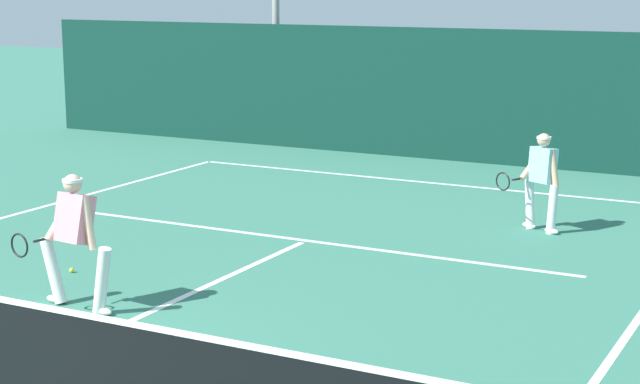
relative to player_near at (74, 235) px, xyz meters
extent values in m
cube|color=white|center=(0.86, 9.35, -0.91)|extent=(10.41, 0.10, 0.01)
cube|color=white|center=(0.86, 4.20, -0.91)|extent=(8.49, 0.10, 0.01)
cube|color=white|center=(0.86, 0.86, -0.91)|extent=(0.10, 6.40, 0.01)
cylinder|color=silver|center=(0.42, -0.04, -0.49)|extent=(0.32, 0.18, 0.84)
cylinder|color=silver|center=(-0.41, 0.06, -0.49)|extent=(0.39, 0.19, 0.84)
ellipsoid|color=white|center=(0.42, -0.04, -0.86)|extent=(0.27, 0.14, 0.09)
ellipsoid|color=white|center=(-0.41, 0.06, -0.86)|extent=(0.27, 0.14, 0.09)
cube|color=pink|center=(0.01, 0.01, 0.21)|extent=(0.47, 0.41, 0.62)
cylinder|color=beige|center=(0.24, -0.02, 0.18)|extent=(0.21, 0.12, 0.64)
cylinder|color=beige|center=(-0.23, 0.04, 0.18)|extent=(0.16, 0.51, 0.53)
sphere|color=beige|center=(0.01, 0.01, 0.63)|extent=(0.22, 0.22, 0.22)
cylinder|color=white|center=(0.01, 0.01, 0.67)|extent=(0.27, 0.27, 0.04)
cylinder|color=black|center=(-0.31, -0.21, -0.04)|extent=(0.06, 0.26, 0.03)
torus|color=black|center=(-0.35, -0.54, -0.04)|extent=(0.29, 0.06, 0.29)
cylinder|color=silver|center=(4.04, 6.37, -0.52)|extent=(0.23, 0.21, 0.79)
cylinder|color=silver|center=(3.62, 6.57, -0.52)|extent=(0.25, 0.22, 0.79)
ellipsoid|color=white|center=(4.04, 6.37, -0.86)|extent=(0.28, 0.21, 0.09)
ellipsoid|color=white|center=(3.62, 6.57, -0.86)|extent=(0.28, 0.21, 0.09)
cube|color=#8CCCE0|center=(3.83, 6.47, 0.15)|extent=(0.47, 0.41, 0.56)
cylinder|color=tan|center=(4.03, 6.37, 0.12)|extent=(0.23, 0.18, 0.60)
cylinder|color=tan|center=(3.63, 6.56, 0.12)|extent=(0.30, 0.49, 0.47)
sphere|color=tan|center=(3.83, 6.47, 0.54)|extent=(0.21, 0.21, 0.21)
cylinder|color=white|center=(3.83, 6.47, 0.58)|extent=(0.30, 0.30, 0.04)
cylinder|color=black|center=(3.47, 6.36, -0.09)|extent=(0.14, 0.25, 0.03)
torus|color=black|center=(3.33, 6.05, -0.09)|extent=(0.28, 0.15, 0.29)
sphere|color=#D1E033|center=(-1.12, 1.18, -0.88)|extent=(0.07, 0.07, 0.07)
cube|color=#0D332A|center=(0.86, 11.98, 0.53)|extent=(22.92, 0.12, 2.87)
camera|label=1|loc=(8.13, -9.21, 2.97)|focal=58.19mm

